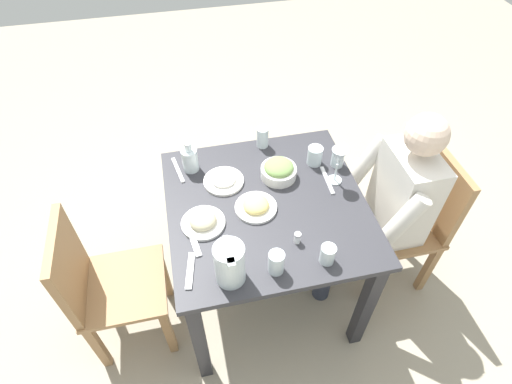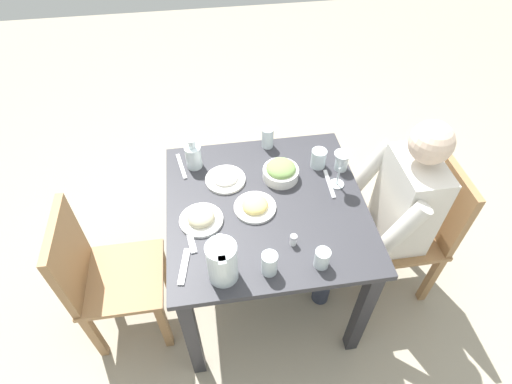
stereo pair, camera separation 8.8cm
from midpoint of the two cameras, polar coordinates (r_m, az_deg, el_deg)
name	(u,v)px [view 2 (the right image)]	position (r m, az deg, el deg)	size (l,w,h in m)	color
ground_plane	(264,288)	(2.49, 2.16, -13.29)	(8.00, 8.00, 0.00)	#9E937F
dining_table	(266,221)	(1.97, 2.66, -4.16)	(0.91, 0.91, 0.76)	#2D2D33
chair_near	(417,225)	(2.32, 22.63, -4.30)	(0.40, 0.40, 0.85)	#997047
chair_far	(101,274)	(2.09, -19.71, -10.72)	(0.40, 0.40, 0.85)	#997047
diner_near	(387,211)	(2.13, 18.93, -2.61)	(0.48, 0.53, 1.15)	silver
water_pitcher	(222,262)	(1.57, -3.12, -9.73)	(0.16, 0.12, 0.19)	silver
salad_bowl	(281,171)	(1.97, 4.76, 2.87)	(0.17, 0.17, 0.09)	white
plate_fries	(255,206)	(1.84, 1.23, -1.97)	(0.19, 0.19, 0.05)	white
plate_yoghurt	(225,178)	(1.97, -3.03, 1.88)	(0.19, 0.19, 0.04)	white
plate_beans	(201,218)	(1.80, -6.29, -3.70)	(0.19, 0.19, 0.06)	white
water_glass_near_left	(322,258)	(1.67, 10.73, -9.13)	(0.06, 0.06, 0.09)	silver
water_glass_near_right	(269,263)	(1.62, 3.47, -9.97)	(0.06, 0.06, 0.11)	silver
water_glass_far_left	(342,161)	(2.05, 13.10, 4.18)	(0.06, 0.06, 0.10)	silver
water_glass_far_right	(319,158)	(2.05, 9.95, 4.62)	(0.08, 0.08, 0.10)	silver
water_glass_by_pitcher	(268,138)	(2.13, 2.82, 7.57)	(0.06, 0.06, 0.11)	silver
wine_glass	(341,163)	(1.91, 13.09, 3.97)	(0.08, 0.08, 0.20)	silver
oil_carafe	(194,157)	(2.03, -7.48, 4.79)	(0.08, 0.08, 0.16)	silver
salt_shaker	(293,240)	(1.72, 6.72, -6.71)	(0.03, 0.03, 0.05)	white
fork_near	(184,266)	(1.68, -8.50, -10.29)	(0.17, 0.03, 0.01)	silver
knife_near	(329,184)	(1.99, 11.44, 1.11)	(0.18, 0.02, 0.01)	silver
fork_far	(190,237)	(1.76, -7.74, -6.31)	(0.17, 0.03, 0.01)	silver
knife_far	(181,166)	(2.07, -9.18, 3.54)	(0.18, 0.02, 0.01)	silver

